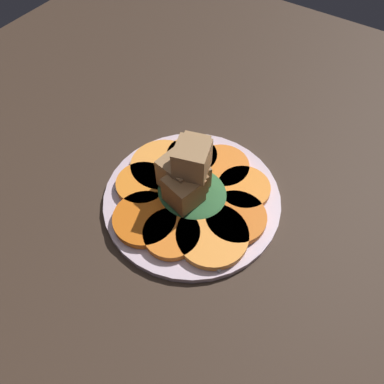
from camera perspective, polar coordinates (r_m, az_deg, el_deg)
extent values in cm
cube|color=#38281E|center=(55.16, 0.00, -1.90)|extent=(120.00, 120.00, 2.00)
cylinder|color=silver|center=(53.93, 0.00, -1.00)|extent=(25.36, 25.36, 1.00)
cylinder|color=white|center=(53.89, 0.00, -0.97)|extent=(20.29, 20.29, 1.00)
cylinder|color=orange|center=(54.11, 7.88, 0.58)|extent=(7.58, 7.58, 1.08)
cylinder|color=orange|center=(56.27, 4.58, 3.85)|extent=(8.14, 8.14, 1.08)
cylinder|color=#F99439|center=(57.48, 0.00, 5.48)|extent=(7.71, 7.71, 1.08)
cylinder|color=#F9963A|center=(56.38, -4.39, 4.01)|extent=(9.81, 9.81, 1.08)
cylinder|color=orange|center=(54.55, -7.59, 1.23)|extent=(7.55, 7.55, 1.08)
cylinder|color=#D45F13|center=(51.08, -7.21, -4.08)|extent=(8.66, 8.66, 1.08)
cylinder|color=orange|center=(49.57, -3.13, -6.36)|extent=(7.58, 7.58, 1.08)
cylinder|color=orange|center=(49.44, 3.10, -6.62)|extent=(9.64, 9.64, 1.08)
cylinder|color=orange|center=(51.25, 6.80, -3.70)|extent=(8.37, 8.37, 1.08)
ellipsoid|color=#2D6033|center=(52.78, 0.00, -0.12)|extent=(10.61, 9.55, 1.62)
cube|color=#9E754C|center=(50.71, -2.09, 2.65)|extent=(5.48, 5.48, 4.77)
cube|color=olive|center=(49.52, -1.50, 0.44)|extent=(5.15, 5.15, 4.27)
cube|color=#9E754C|center=(51.56, 0.25, 2.95)|extent=(5.17, 5.17, 3.74)
cube|color=olive|center=(50.98, -0.21, 1.78)|extent=(4.33, 4.33, 3.33)
cube|color=#9E754C|center=(47.24, -0.48, 5.14)|extent=(5.33, 5.33, 4.26)
cube|color=#9E754C|center=(49.41, 0.38, 6.15)|extent=(4.46, 4.46, 3.55)
cube|color=#B2B2B7|center=(49.54, -1.12, -7.09)|extent=(12.81, 3.15, 0.40)
cube|color=#B2B2B7|center=(52.45, -6.82, -2.37)|extent=(1.90, 2.53, 0.40)
cube|color=#B2B2B7|center=(53.75, -9.99, -1.02)|extent=(5.03, 1.12, 0.40)
cube|color=#B2B2B7|center=(53.95, -9.46, -0.59)|extent=(5.03, 1.12, 0.40)
cube|color=#B2B2B7|center=(54.16, -8.93, -0.17)|extent=(5.03, 1.12, 0.40)
cube|color=#B2B2B7|center=(54.38, -8.41, 0.24)|extent=(5.03, 1.12, 0.40)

